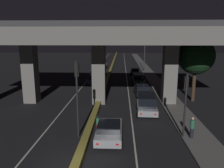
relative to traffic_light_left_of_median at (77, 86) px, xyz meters
The scene contains 20 objects.
lane_line_left_inner 31.00m from the traffic_light_left_of_median, 95.26° to the left, with size 0.12×126.00×0.00m, color beige.
lane_line_right_inner 31.15m from the traffic_light_left_of_median, 82.26° to the left, with size 0.12×126.00×0.00m, color beige.
median_divider 30.86m from the traffic_light_left_of_median, 88.74° to the left, with size 0.54×126.00×0.41m, color olive.
sidewalk_right 25.54m from the traffic_light_left_of_median, 69.35° to the left, with size 2.44×126.00×0.17m, color #5B5956.
elevated_overpass 9.34m from the traffic_light_left_of_median, 87.79° to the left, with size 31.13×10.39×9.14m.
traffic_light_left_of_median is the anchor object (origin of this frame).
traffic_light_right_of_median 7.81m from the traffic_light_left_of_median, ahead, with size 0.30×0.49×4.85m.
street_lamp 33.46m from the traffic_light_left_of_median, 76.46° to the left, with size 2.34×0.32×8.42m.
car_silver_lead 3.97m from the traffic_light_left_of_median, 13.36° to the right, with size 1.98×3.98×1.35m.
car_silver_second 8.32m from the traffic_light_left_of_median, 43.13° to the left, with size 2.10×4.06×1.84m.
car_black_third 13.98m from the traffic_light_left_of_median, 64.33° to the left, with size 2.09×4.14×1.38m.
car_dark_green_fourth 20.74m from the traffic_light_left_of_median, 73.20° to the left, with size 2.05×4.56×1.66m.
car_dark_green_fifth 29.12m from the traffic_light_left_of_median, 78.28° to the left, with size 1.87×4.43×1.38m.
car_dark_blue_lead_oncoming 19.59m from the traffic_light_left_of_median, 93.43° to the left, with size 2.19×4.71×1.71m.
car_white_second_oncoming 28.28m from the traffic_light_left_of_median, 92.89° to the left, with size 2.07×4.06×1.59m.
car_silver_third_oncoming 38.04m from the traffic_light_left_of_median, 92.03° to the left, with size 2.04×4.01×1.69m.
car_dark_blue_fourth_oncoming 49.96m from the traffic_light_left_of_median, 94.81° to the left, with size 2.15×4.22×1.85m.
motorcycle_red_filtering_near 3.61m from the traffic_light_left_of_median, 25.68° to the left, with size 0.34×1.81×1.44m.
pedestrian_on_sidewalk 8.83m from the traffic_light_left_of_median, ahead, with size 0.32×0.32×1.59m.
roadside_tree_kerbside_near 15.40m from the traffic_light_left_of_median, 40.65° to the left, with size 4.17×4.17×7.38m.
Camera 1 is at (2.54, -10.91, 7.28)m, focal length 35.00 mm.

